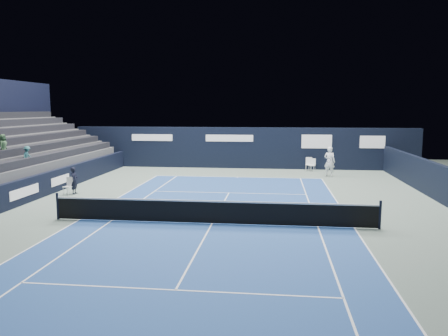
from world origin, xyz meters
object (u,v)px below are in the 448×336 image
Objects in this scene: tennis_net at (212,211)px; folding_chair_back_b at (309,163)px; tennis_player at (330,161)px; folding_chair_back_a at (313,163)px; line_judge_chair at (69,185)px.

folding_chair_back_b is at bearing 72.46° from tennis_net.
folding_chair_back_b is 0.49× the size of tennis_player.
folding_chair_back_b is at bearing 114.86° from tennis_player.
folding_chair_back_a is at bearing 110.34° from tennis_player.
folding_chair_back_b is 2.83m from tennis_player.
line_judge_chair is 0.46× the size of tennis_player.
line_judge_chair is 0.07× the size of tennis_net.
line_judge_chair is 16.53m from tennis_player.
tennis_net reaches higher than line_judge_chair.
folding_chair_back_a is 0.46× the size of tennis_player.
tennis_net is (-4.91, -15.54, -0.05)m from folding_chair_back_b.
folding_chair_back_b is (-0.27, 0.10, -0.05)m from folding_chair_back_a.
tennis_player is (6.09, 13.01, 0.49)m from tennis_net.
tennis_net is 6.43× the size of tennis_player.
folding_chair_back_a is 0.07× the size of tennis_net.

